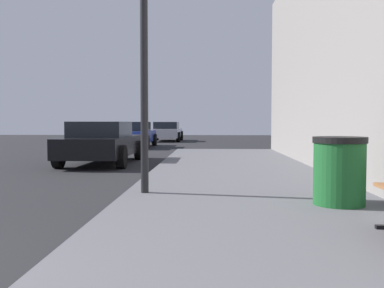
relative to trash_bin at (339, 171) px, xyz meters
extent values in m
cylinder|color=#195926|center=(0.00, 0.00, -0.04)|extent=(0.67, 0.67, 0.83)
cylinder|color=black|center=(0.00, 0.00, 0.41)|extent=(0.71, 0.71, 0.08)
cylinder|color=black|center=(-2.75, 0.88, 1.46)|extent=(0.12, 0.12, 3.84)
cube|color=black|center=(-4.98, 7.11, -0.06)|extent=(1.73, 4.37, 0.55)
cube|color=black|center=(-4.98, 6.89, 0.44)|extent=(1.52, 1.97, 0.45)
cylinder|color=black|center=(-5.84, 8.51, -0.29)|extent=(0.22, 0.64, 0.64)
cylinder|color=black|center=(-4.11, 8.51, -0.29)|extent=(0.22, 0.64, 0.64)
cylinder|color=black|center=(-5.84, 5.71, -0.29)|extent=(0.22, 0.64, 0.64)
cylinder|color=black|center=(-4.11, 5.71, -0.29)|extent=(0.22, 0.64, 0.64)
cube|color=#233899|center=(-5.55, 15.60, -0.06)|extent=(1.73, 4.44, 0.55)
cube|color=black|center=(-5.55, 15.38, 0.44)|extent=(1.52, 2.00, 0.45)
cylinder|color=black|center=(-6.42, 17.02, -0.29)|extent=(0.22, 0.64, 0.64)
cylinder|color=black|center=(-4.69, 17.02, -0.29)|extent=(0.22, 0.64, 0.64)
cylinder|color=black|center=(-6.42, 14.18, -0.29)|extent=(0.22, 0.64, 0.64)
cylinder|color=black|center=(-4.69, 14.18, -0.29)|extent=(0.22, 0.64, 0.64)
cube|color=#B7B7BF|center=(-4.59, 22.69, -0.06)|extent=(1.72, 4.51, 0.55)
cube|color=black|center=(-4.59, 22.46, 0.44)|extent=(1.51, 2.03, 0.45)
cylinder|color=black|center=(-5.45, 24.13, -0.29)|extent=(0.22, 0.64, 0.64)
cylinder|color=black|center=(-3.73, 24.13, -0.29)|extent=(0.22, 0.64, 0.64)
cylinder|color=black|center=(-5.45, 21.25, -0.29)|extent=(0.22, 0.64, 0.64)
cylinder|color=black|center=(-3.73, 21.25, -0.29)|extent=(0.22, 0.64, 0.64)
camera|label=1|loc=(-1.73, -5.80, 0.65)|focal=40.38mm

